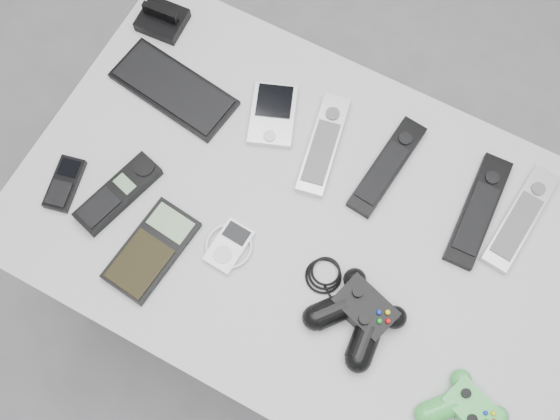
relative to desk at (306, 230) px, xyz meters
The scene contains 15 objects.
floor 0.64m from the desk, 57.24° to the left, with size 3.50×3.50×0.00m, color slate.
desk is the anchor object (origin of this frame).
pda_keyboard 0.37m from the desk, 162.02° to the left, with size 0.25×0.10×0.02m, color black.
dock_bracket 0.51m from the desk, 152.39° to the left, with size 0.09×0.08×0.05m, color black.
pda 0.23m from the desk, 134.88° to the left, with size 0.08×0.13×0.02m, color silver.
remote_silver_a 0.16m from the desk, 105.40° to the left, with size 0.05×0.21×0.02m, color silver.
remote_black_a 0.19m from the desk, 62.03° to the left, with size 0.05×0.21×0.02m, color black.
remote_black_b 0.32m from the desk, 30.79° to the left, with size 0.05×0.22×0.02m, color black.
remote_silver_b 0.39m from the desk, 27.99° to the left, with size 0.05×0.21×0.02m, color #B1B0B7.
mobile_phone 0.45m from the desk, 160.48° to the right, with size 0.05×0.10×0.02m, color black.
cordless_handset 0.35m from the desk, 159.53° to the right, with size 0.05×0.17×0.03m, color black.
calculator 0.29m from the desk, 139.70° to the right, with size 0.09×0.18×0.02m, color black.
mp3_player 0.16m from the desk, 131.50° to the right, with size 0.09×0.09×0.02m, color white.
controller_black 0.21m from the desk, 36.30° to the right, with size 0.24×0.15×0.05m, color black, non-canonical shape.
controller_green 0.43m from the desk, 25.03° to the right, with size 0.12×0.13×0.04m, color #258A42, non-canonical shape.
Camera 1 is at (0.12, -0.37, 1.82)m, focal length 42.00 mm.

